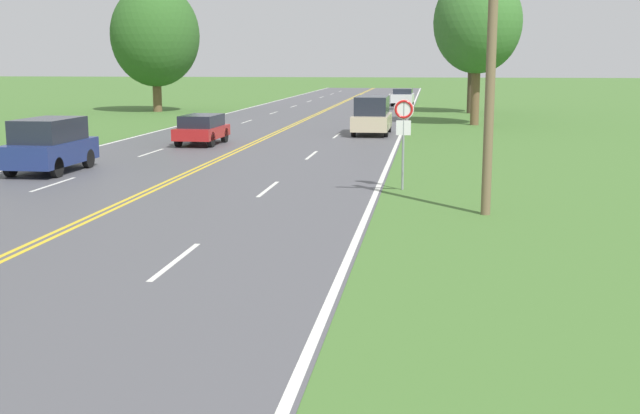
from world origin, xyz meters
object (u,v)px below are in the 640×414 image
tree_behind_sign (155,36)px  car_dark_blue_suv_approaching (50,144)px  traffic_sign (404,122)px  car_white_sedan_receding (403,97)px  tree_right_cluster (478,23)px  car_champagne_van_mid_far (372,115)px  car_red_hatchback_mid_near (202,128)px  tree_far_back (473,24)px

tree_behind_sign → car_dark_blue_suv_approaching: (7.81, -33.73, -4.78)m
traffic_sign → car_white_sedan_receding: traffic_sign is taller
tree_right_cluster → car_champagne_van_mid_far: (-5.73, -7.43, -5.07)m
traffic_sign → tree_right_cluster: 26.45m
tree_right_cluster → car_red_hatchback_mid_near: (-13.19, -13.77, -5.34)m
car_champagne_van_mid_far → tree_right_cluster: bearing=142.7°
tree_right_cluster → tree_far_back: size_ratio=0.94×
tree_behind_sign → car_white_sedan_receding: 22.22m
car_champagne_van_mid_far → car_white_sedan_receding: (0.61, 28.78, -0.25)m
car_dark_blue_suv_approaching → car_red_hatchback_mid_near: (2.59, 9.92, -0.22)m
tree_far_back → car_white_sedan_receding: tree_far_back is taller
traffic_sign → car_champagne_van_mid_far: 18.65m
tree_behind_sign → tree_right_cluster: bearing=-23.1°
tree_behind_sign → car_white_sedan_receding: bearing=31.5°
car_dark_blue_suv_approaching → car_white_sedan_receding: (10.66, 45.04, -0.20)m
tree_far_back → car_dark_blue_suv_approaching: (-16.08, -35.16, -5.55)m
traffic_sign → tree_behind_sign: 41.37m
tree_behind_sign → traffic_sign: bearing=-60.7°
tree_behind_sign → car_dark_blue_suv_approaching: 34.95m
car_red_hatchback_mid_near → car_white_sedan_receding: (8.07, 35.12, 0.02)m
car_dark_blue_suv_approaching → car_white_sedan_receding: size_ratio=0.93×
traffic_sign → car_dark_blue_suv_approaching: 12.57m
tree_far_back → car_dark_blue_suv_approaching: 39.06m
tree_behind_sign → car_red_hatchback_mid_near: size_ratio=2.60×
tree_far_back → car_white_sedan_receding: 12.64m
tree_behind_sign → car_champagne_van_mid_far: tree_behind_sign is taller
traffic_sign → car_champagne_van_mid_far: (-2.28, 18.48, -1.03)m
traffic_sign → tree_behind_sign: (-20.14, 35.95, 3.70)m
car_red_hatchback_mid_near → car_champagne_van_mid_far: size_ratio=0.80×
car_white_sedan_receding → car_champagne_van_mid_far: bearing=0.0°
tree_right_cluster → car_champagne_van_mid_far: size_ratio=1.98×
car_white_sedan_receding → tree_behind_sign: bearing=-57.3°
traffic_sign → car_champagne_van_mid_far: size_ratio=0.59×
tree_far_back → car_white_sedan_receding: bearing=118.7°
tree_behind_sign → car_dark_blue_suv_approaching: bearing=-77.0°
traffic_sign → car_red_hatchback_mid_near: traffic_sign is taller
tree_right_cluster → tree_far_back: bearing=88.5°
tree_far_back → car_dark_blue_suv_approaching: size_ratio=2.40×
car_red_hatchback_mid_near → car_champagne_van_mid_far: car_champagne_van_mid_far is taller
tree_right_cluster → car_red_hatchback_mid_near: tree_right_cluster is taller
tree_right_cluster → tree_far_back: 11.49m
car_dark_blue_suv_approaching → car_red_hatchback_mid_near: car_dark_blue_suv_approaching is taller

